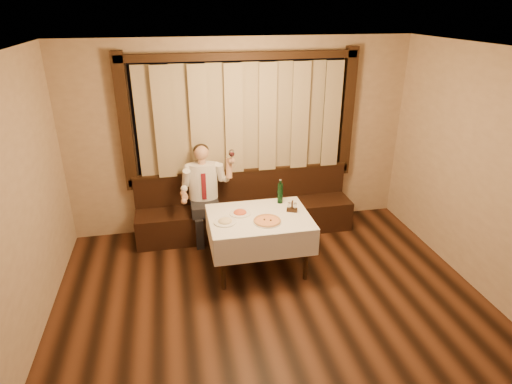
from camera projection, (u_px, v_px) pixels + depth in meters
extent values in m
cube|color=black|center=(295.00, 364.00, 4.14)|extent=(5.00, 6.00, 0.01)
cube|color=silver|center=(310.00, 65.00, 3.00)|extent=(5.00, 6.00, 0.01)
cube|color=tan|center=(241.00, 137.00, 6.26)|extent=(5.00, 0.01, 2.80)
cube|color=black|center=(241.00, 117.00, 6.12)|extent=(3.00, 0.02, 1.60)
cube|color=orange|center=(193.00, 141.00, 6.10)|extent=(0.50, 0.01, 0.40)
cube|color=black|center=(242.00, 174.00, 6.43)|extent=(3.30, 0.12, 0.10)
cube|color=black|center=(241.00, 56.00, 5.74)|extent=(3.30, 0.12, 0.10)
cube|color=black|center=(125.00, 124.00, 5.79)|extent=(0.16, 0.12, 1.90)
cube|color=black|center=(347.00, 113.00, 6.38)|extent=(0.16, 0.12, 1.90)
cube|color=#977E61|center=(242.00, 119.00, 6.03)|extent=(2.90, 0.08, 1.55)
cube|color=black|center=(246.00, 218.00, 6.45)|extent=(3.20, 0.60, 0.45)
cube|color=black|center=(243.00, 185.00, 6.48)|extent=(3.20, 0.12, 0.45)
cube|color=black|center=(242.00, 170.00, 6.38)|extent=(3.20, 0.14, 0.04)
cylinder|color=black|center=(223.00, 264.00, 5.09)|extent=(0.06, 0.06, 0.71)
cylinder|color=black|center=(306.00, 255.00, 5.28)|extent=(0.06, 0.06, 0.71)
cylinder|color=black|center=(216.00, 234.00, 5.75)|extent=(0.06, 0.06, 0.71)
cylinder|color=black|center=(290.00, 226.00, 5.94)|extent=(0.06, 0.06, 0.71)
cube|color=black|center=(259.00, 218.00, 5.36)|extent=(1.20, 0.90, 0.04)
cube|color=white|center=(259.00, 216.00, 5.35)|extent=(1.26, 0.96, 0.01)
cube|color=white|center=(268.00, 248.00, 5.00)|extent=(1.26, 0.01, 0.35)
cube|color=white|center=(252.00, 212.00, 5.86)|extent=(1.26, 0.01, 0.35)
cube|color=white|center=(210.00, 233.00, 5.31)|extent=(0.01, 0.96, 0.35)
cube|color=white|center=(307.00, 224.00, 5.54)|extent=(0.01, 0.96, 0.35)
cylinder|color=white|center=(267.00, 222.00, 5.21)|extent=(0.35, 0.35, 0.01)
cylinder|color=#D5551F|center=(267.00, 221.00, 5.20)|extent=(0.32, 0.32, 0.01)
torus|color=#BA7D47|center=(267.00, 221.00, 5.20)|extent=(0.34, 0.34, 0.02)
sphere|color=black|center=(264.00, 220.00, 5.21)|extent=(0.02, 0.02, 0.02)
sphere|color=black|center=(271.00, 220.00, 5.20)|extent=(0.02, 0.02, 0.02)
cylinder|color=white|center=(240.00, 213.00, 5.41)|extent=(0.27, 0.27, 0.02)
ellipsoid|color=red|center=(240.00, 210.00, 5.39)|extent=(0.17, 0.17, 0.08)
cylinder|color=white|center=(225.00, 222.00, 5.19)|extent=(0.28, 0.28, 0.02)
ellipsoid|color=beige|center=(225.00, 219.00, 5.17)|extent=(0.17, 0.17, 0.08)
cylinder|color=#0D411A|center=(280.00, 193.00, 5.66)|extent=(0.07, 0.07, 0.27)
cylinder|color=#0D411A|center=(280.00, 183.00, 5.60)|extent=(0.03, 0.03, 0.06)
cylinder|color=silver|center=(281.00, 180.00, 5.58)|extent=(0.03, 0.03, 0.01)
cylinder|color=white|center=(279.00, 202.00, 5.73)|extent=(0.06, 0.06, 0.01)
cylinder|color=white|center=(279.00, 198.00, 5.70)|extent=(0.01, 0.01, 0.10)
ellipsoid|color=white|center=(280.00, 192.00, 5.67)|extent=(0.07, 0.07, 0.09)
cube|color=black|center=(292.00, 210.00, 5.47)|extent=(0.15, 0.11, 0.04)
cube|color=black|center=(292.00, 205.00, 5.44)|extent=(0.04, 0.07, 0.10)
cylinder|color=white|center=(289.00, 206.00, 5.45)|extent=(0.04, 0.04, 0.08)
cylinder|color=silver|center=(289.00, 203.00, 5.44)|extent=(0.04, 0.04, 0.01)
cylinder|color=white|center=(295.00, 207.00, 5.44)|extent=(0.04, 0.04, 0.08)
cylinder|color=silver|center=(295.00, 204.00, 5.42)|extent=(0.04, 0.04, 0.01)
cube|color=black|center=(205.00, 207.00, 6.11)|extent=(0.39, 0.44, 0.16)
cube|color=black|center=(200.00, 234.00, 6.02)|extent=(0.11, 0.12, 0.45)
cube|color=black|center=(215.00, 232.00, 6.06)|extent=(0.11, 0.12, 0.45)
ellipsoid|color=white|center=(203.00, 181.00, 6.10)|extent=(0.41, 0.26, 0.53)
cube|color=maroon|center=(204.00, 187.00, 5.99)|extent=(0.06, 0.01, 0.39)
cylinder|color=tan|center=(202.00, 161.00, 5.98)|extent=(0.10, 0.10, 0.08)
sphere|color=tan|center=(201.00, 152.00, 5.92)|extent=(0.21, 0.21, 0.21)
ellipsoid|color=black|center=(201.00, 150.00, 5.94)|extent=(0.21, 0.21, 0.16)
sphere|color=white|center=(188.00, 168.00, 5.98)|extent=(0.13, 0.13, 0.13)
sphere|color=white|center=(216.00, 166.00, 6.05)|extent=(0.13, 0.13, 0.13)
sphere|color=tan|center=(184.00, 201.00, 5.73)|extent=(0.08, 0.08, 0.08)
sphere|color=tan|center=(231.00, 160.00, 5.88)|extent=(0.09, 0.09, 0.09)
cylinder|color=white|center=(232.00, 158.00, 5.84)|extent=(0.01, 0.01, 0.11)
ellipsoid|color=white|center=(231.00, 153.00, 5.81)|extent=(0.08, 0.08, 0.10)
ellipsoid|color=#4C070F|center=(231.00, 154.00, 5.81)|extent=(0.06, 0.06, 0.06)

